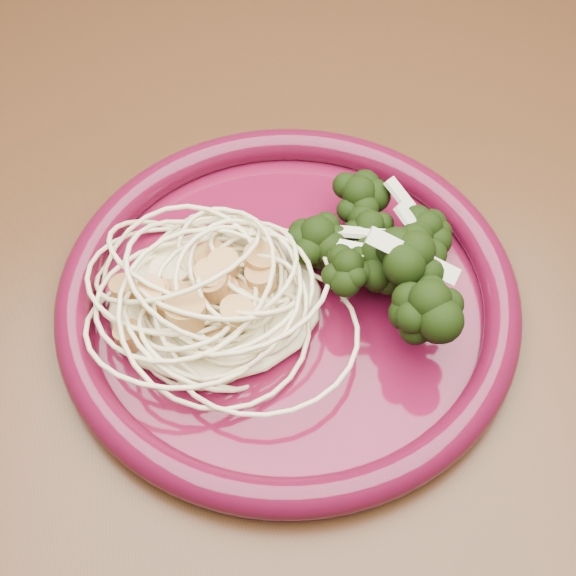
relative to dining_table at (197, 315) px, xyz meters
The scene contains 6 objects.
dining_table is the anchor object (origin of this frame).
dinner_plate 0.15m from the dining_table, 47.09° to the right, with size 0.31×0.31×0.03m.
spaghetti_pile 0.14m from the dining_table, 75.83° to the right, with size 0.14×0.12×0.03m, color #F2E7AB.
scallop_cluster 0.17m from the dining_table, 75.83° to the right, with size 0.12×0.12×0.04m, color tan, non-canonical shape.
broccoli_pile 0.19m from the dining_table, 30.03° to the right, with size 0.09×0.15×0.05m, color black.
onion_garnish 0.22m from the dining_table, 30.03° to the right, with size 0.06×0.09×0.06m, color #ECEBC5, non-canonical shape.
Camera 1 is at (0.02, -0.37, 1.19)m, focal length 50.00 mm.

